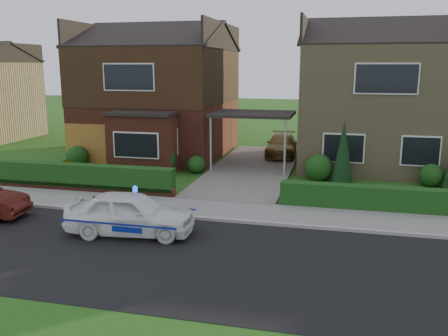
% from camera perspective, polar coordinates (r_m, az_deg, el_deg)
% --- Properties ---
extents(ground, '(120.00, 120.00, 0.00)m').
position_cam_1_polar(ground, '(12.78, -5.50, -10.61)').
color(ground, '#1C4612').
rests_on(ground, ground).
extents(road, '(60.00, 6.00, 0.02)m').
position_cam_1_polar(road, '(12.78, -5.50, -10.61)').
color(road, black).
rests_on(road, ground).
extents(kerb, '(60.00, 0.16, 0.12)m').
position_cam_1_polar(kerb, '(15.49, -1.82, -6.17)').
color(kerb, '#9E9993').
rests_on(kerb, ground).
extents(sidewalk, '(60.00, 2.00, 0.10)m').
position_cam_1_polar(sidewalk, '(16.45, -0.85, -5.07)').
color(sidewalk, slate).
rests_on(sidewalk, ground).
extents(driveway, '(3.80, 12.00, 0.12)m').
position_cam_1_polar(driveway, '(22.98, 3.42, -0.04)').
color(driveway, '#666059').
rests_on(driveway, ground).
extents(house_left, '(7.50, 9.53, 7.25)m').
position_cam_1_polar(house_left, '(26.85, -7.76, 9.73)').
color(house_left, brown).
rests_on(house_left, ground).
extents(house_right, '(7.50, 8.06, 7.25)m').
position_cam_1_polar(house_right, '(25.21, 18.03, 8.75)').
color(house_right, '#9B875F').
rests_on(house_right, ground).
extents(carport_link, '(3.80, 3.00, 2.77)m').
position_cam_1_polar(carport_link, '(22.53, 3.48, 6.40)').
color(carport_link, black).
rests_on(carport_link, ground).
extents(garage_door, '(2.20, 0.10, 2.10)m').
position_cam_1_polar(garage_door, '(24.64, -16.26, 2.67)').
color(garage_door, '#966320').
rests_on(garage_door, ground).
extents(dwarf_wall, '(7.70, 0.25, 0.36)m').
position_cam_1_polar(dwarf_wall, '(19.66, -16.57, -2.31)').
color(dwarf_wall, brown).
rests_on(dwarf_wall, ground).
extents(hedge_left, '(7.50, 0.55, 0.90)m').
position_cam_1_polar(hedge_left, '(19.83, -16.33, -2.70)').
color(hedge_left, '#123510').
rests_on(hedge_left, ground).
extents(hedge_right, '(7.50, 0.55, 0.80)m').
position_cam_1_polar(hedge_right, '(17.29, 19.28, -5.09)').
color(hedge_right, '#123510').
rests_on(hedge_right, ground).
extents(shrub_left_far, '(1.08, 1.08, 1.08)m').
position_cam_1_polar(shrub_left_far, '(24.46, -17.23, 1.33)').
color(shrub_left_far, '#123510').
rests_on(shrub_left_far, ground).
extents(shrub_left_mid, '(1.32, 1.32, 1.32)m').
position_cam_1_polar(shrub_left_mid, '(22.31, -7.51, 1.07)').
color(shrub_left_mid, '#123510').
rests_on(shrub_left_mid, ground).
extents(shrub_left_near, '(0.84, 0.84, 0.84)m').
position_cam_1_polar(shrub_left_near, '(22.12, -3.35, 0.43)').
color(shrub_left_near, '#123510').
rests_on(shrub_left_near, ground).
extents(shrub_right_near, '(1.20, 1.20, 1.20)m').
position_cam_1_polar(shrub_right_near, '(20.98, 11.29, 0.06)').
color(shrub_right_near, '#123510').
rests_on(shrub_right_near, ground).
extents(shrub_right_mid, '(0.96, 0.96, 0.96)m').
position_cam_1_polar(shrub_right_mid, '(21.45, 23.65, -0.82)').
color(shrub_right_mid, '#123510').
rests_on(shrub_right_mid, ground).
extents(conifer_a, '(0.90, 0.90, 2.60)m').
position_cam_1_polar(conifer_a, '(20.64, 14.12, 1.70)').
color(conifer_a, black).
rests_on(conifer_a, ground).
extents(police_car, '(3.50, 3.96, 1.46)m').
position_cam_1_polar(police_car, '(14.37, -11.19, -5.41)').
color(police_car, white).
rests_on(police_car, ground).
extents(driveway_car, '(1.78, 3.96, 1.13)m').
position_cam_1_polar(driveway_car, '(26.07, 6.94, 2.76)').
color(driveway_car, brown).
rests_on(driveway_car, driveway).
extents(potted_plant_a, '(0.42, 0.34, 0.71)m').
position_cam_1_polar(potted_plant_a, '(21.45, -17.81, -0.71)').
color(potted_plant_a, gray).
rests_on(potted_plant_a, ground).
extents(potted_plant_b, '(0.56, 0.54, 0.80)m').
position_cam_1_polar(potted_plant_b, '(22.67, -18.59, 0.04)').
color(potted_plant_b, gray).
rests_on(potted_plant_b, ground).
extents(potted_plant_c, '(0.53, 0.53, 0.73)m').
position_cam_1_polar(potted_plant_c, '(22.27, -8.95, 0.24)').
color(potted_plant_c, gray).
rests_on(potted_plant_c, ground).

